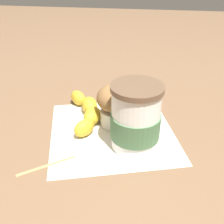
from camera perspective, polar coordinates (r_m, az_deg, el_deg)
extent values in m
plane|color=brown|center=(0.57, 0.00, -4.22)|extent=(3.00, 3.00, 0.00)
cube|color=white|center=(0.57, 0.00, -4.16)|extent=(0.33, 0.33, 0.00)
cylinder|color=white|center=(0.50, 5.14, -1.58)|extent=(0.09, 0.09, 0.12)
cylinder|color=brown|center=(0.47, 5.51, 5.22)|extent=(0.10, 0.10, 0.01)
cylinder|color=#4C754C|center=(0.51, 5.07, -2.83)|extent=(0.10, 0.10, 0.05)
cylinder|color=white|center=(0.59, 0.68, -1.09)|extent=(0.06, 0.06, 0.04)
ellipsoid|color=olive|center=(0.56, 0.71, 3.02)|extent=(0.08, 0.08, 0.06)
ellipsoid|color=gold|center=(0.55, -6.07, -3.47)|extent=(0.05, 0.06, 0.04)
ellipsoid|color=gold|center=(0.59, -4.29, -0.87)|extent=(0.04, 0.06, 0.04)
ellipsoid|color=gold|center=(0.63, -4.90, 1.46)|extent=(0.05, 0.07, 0.04)
ellipsoid|color=gold|center=(0.67, -7.36, 3.06)|extent=(0.06, 0.05, 0.04)
cube|color=tan|center=(0.50, -14.02, -11.27)|extent=(0.09, 0.07, 0.00)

